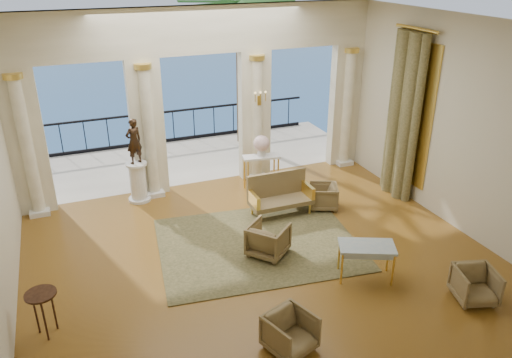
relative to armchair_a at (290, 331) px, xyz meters
name	(u,v)px	position (x,y,z in m)	size (l,w,h in m)	color
floor	(261,258)	(0.55, 2.51, -0.35)	(9.00, 9.00, 0.00)	#51310D
room_walls	(288,140)	(0.55, 1.39, 2.53)	(9.00, 9.00, 9.00)	beige
arcade	(202,88)	(0.55, 6.33, 2.24)	(9.00, 0.56, 4.50)	beige
terrace	(187,159)	(0.55, 8.31, -0.40)	(10.00, 3.60, 0.10)	#B1A390
balustrade	(174,129)	(0.55, 9.91, 0.06)	(9.00, 0.06, 1.03)	black
palm_tree	(239,9)	(2.55, 9.11, 3.75)	(2.00, 2.00, 4.50)	#4C3823
sea	(81,54)	(0.55, 62.51, -6.35)	(160.00, 160.00, 0.00)	#216094
curtain	(403,117)	(4.83, 4.01, 1.67)	(0.33, 1.40, 4.09)	#4C4928
window_frame	(410,113)	(5.02, 4.01, 1.75)	(0.04, 1.60, 3.40)	#E9BD4C
wall_sconce	(259,100)	(1.95, 6.01, 1.88)	(0.30, 0.11, 0.33)	#E9BD4C
rug	(258,244)	(0.69, 3.01, -0.34)	(4.08, 3.17, 0.02)	#31371C
armchair_a	(290,331)	(0.00, 0.00, 0.00)	(0.67, 0.63, 0.69)	#4D391E
armchair_b	(476,284)	(3.51, -0.11, 0.00)	(0.67, 0.62, 0.69)	#4D391E
armchair_c	(323,195)	(2.76, 3.97, -0.02)	(0.63, 0.59, 0.65)	#4D391E
armchair_d	(268,238)	(0.74, 2.59, 0.03)	(0.72, 0.68, 0.74)	#4D391E
settee	(279,194)	(1.69, 4.13, 0.13)	(1.46, 0.62, 0.97)	#4D391E
game_table	(367,249)	(2.11, 1.18, 0.28)	(1.16, 0.93, 0.70)	#94AEBA
pedestal	(138,183)	(-1.25, 6.01, 0.13)	(0.54, 0.54, 1.00)	silver
statue	(134,141)	(-1.25, 6.01, 1.20)	(0.40, 0.26, 1.11)	#302015
console_table	(261,161)	(1.82, 5.56, 0.39)	(0.98, 0.51, 0.89)	silver
urn	(261,144)	(1.82, 5.56, 0.85)	(0.41, 0.41, 0.54)	silver
side_table	(41,299)	(-3.45, 1.76, 0.33)	(0.49, 0.49, 0.79)	black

